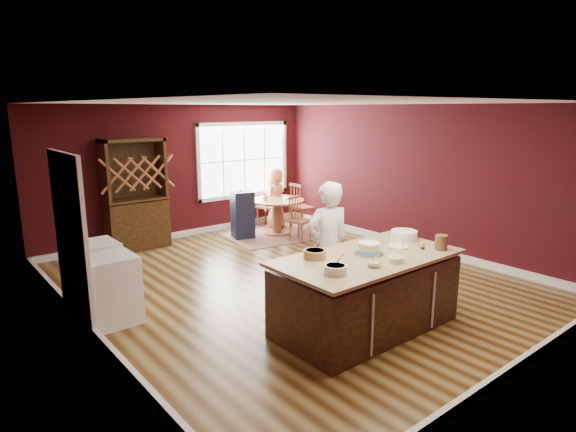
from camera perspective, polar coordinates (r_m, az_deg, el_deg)
The scene contains 28 objects.
room_shell at distance 7.17m, azimuth 0.30°, elevation 2.41°, with size 7.00×7.00×7.00m.
window at distance 10.80m, azimuth -5.27°, elevation 6.63°, with size 2.36×0.10×1.66m, color white, non-canonical shape.
doorway at distance 6.44m, azimuth -24.30°, elevation -2.89°, with size 0.08×1.26×2.13m, color white, non-canonical shape.
kitchen_island at distance 5.95m, azimuth 9.22°, elevation -9.09°, with size 2.29×1.20×0.92m.
dining_table at distance 10.16m, azimuth -1.31°, elevation 0.79°, with size 1.15×1.15×0.75m.
baker at distance 6.35m, azimuth 4.70°, elevation -3.55°, with size 0.63×0.41×1.72m, color silver.
layer_cake at distance 5.83m, azimuth 9.57°, elevation -3.81°, with size 0.35×0.35×0.14m, color white, non-canonical shape.
bowl_blue at distance 5.12m, azimuth 5.64°, elevation -6.32°, with size 0.25×0.25×0.10m, color white.
bowl_yellow at distance 5.61m, azimuth 3.20°, elevation -4.52°, with size 0.26×0.26×0.10m, color #977749.
bowl_pink at distance 5.39m, azimuth 10.16°, elevation -5.69°, with size 0.15×0.15×0.06m, color silver.
bowl_olive at distance 5.59m, azimuth 12.68°, elevation -5.07°, with size 0.17×0.17×0.06m, color beige.
drinking_glass at distance 6.09m, azimuth 12.15°, elevation -3.08°, with size 0.08×0.08×0.17m, color silver.
dinner_plate at distance 6.20m, azimuth 12.91°, elevation -3.54°, with size 0.27×0.27×0.02m, color #FBF1C9.
white_tub at distance 6.58m, azimuth 13.59°, elevation -2.19°, with size 0.34×0.34×0.12m, color beige.
stoneware_crock at distance 6.22m, azimuth 17.71°, elevation -3.01°, with size 0.15×0.15×0.18m, color #51391E.
toy_figurine at distance 6.18m, azimuth 15.67°, elevation -3.44°, with size 0.05×0.05×0.09m, color #FFC206, non-canonical shape.
rug at distance 10.28m, azimuth -1.29°, elevation -2.10°, with size 2.14×1.66×0.01m, color brown.
chair_east at distance 10.68m, azimuth 1.67°, elevation 1.26°, with size 0.43×0.41×1.03m, color olive, non-canonical shape.
chair_south at distance 9.63m, azimuth 1.47°, elevation -0.35°, with size 0.38×0.37×0.91m, color brown, non-canonical shape.
chair_north at distance 10.90m, azimuth -2.47°, elevation 1.41°, with size 0.42×0.40×1.00m, color brown, non-canonical shape.
seated_woman at distance 10.68m, azimuth -1.50°, elevation 2.13°, with size 0.66×0.43×1.34m, color #D1794D.
high_chair at distance 9.93m, azimuth -5.41°, elevation 0.29°, with size 0.41×0.41×1.01m, color black, non-canonical shape.
toddler at distance 9.96m, azimuth -5.97°, elevation 2.10°, with size 0.18×0.14×0.26m, color #8CA5BF, non-canonical shape.
table_plate at distance 10.22m, azimuth 0.06°, elevation 2.15°, with size 0.22×0.22×0.02m, color beige.
table_cup at distance 10.07m, azimuth -2.71°, elevation 2.20°, with size 0.12×0.12×0.09m, color white.
hutch at distance 9.43m, azimuth -17.66°, elevation 2.42°, with size 1.14×0.47×2.09m, color black.
washer at distance 6.41m, azimuth -20.19°, elevation -8.19°, with size 0.59×0.58×0.86m, color silver.
dryer at distance 6.98m, azimuth -21.94°, elevation -6.51°, with size 0.61×0.59×0.89m, color silver.
Camera 1 is at (-4.48, -5.45, 2.63)m, focal length 30.00 mm.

